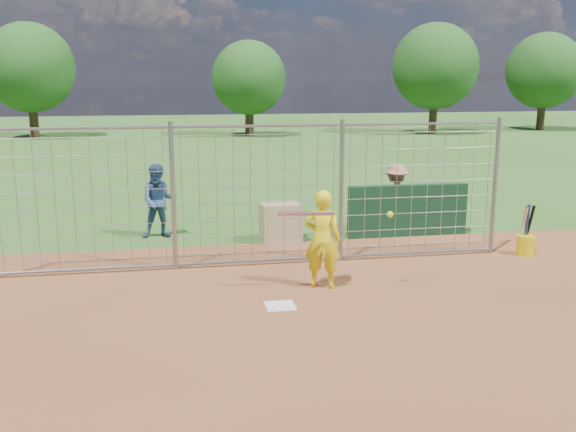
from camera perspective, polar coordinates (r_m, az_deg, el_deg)
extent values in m
plane|color=#2D591E|center=(9.77, -0.90, -7.66)|extent=(100.00, 100.00, 0.00)
plane|color=brown|center=(7.07, 3.26, -15.77)|extent=(18.00, 18.00, 0.00)
cube|color=silver|center=(9.58, -0.70, -8.00)|extent=(0.43, 0.43, 0.02)
cube|color=#11381E|center=(13.86, 10.59, 0.48)|extent=(2.60, 0.20, 1.10)
imported|color=yellow|center=(10.22, 3.07, -2.07)|extent=(0.68, 0.57, 1.60)
imported|color=navy|center=(13.70, -11.39, 1.30)|extent=(0.76, 0.60, 1.57)
imported|color=#9C6655|center=(14.07, 9.52, 1.55)|extent=(1.13, 0.96, 1.52)
cube|color=tan|center=(13.18, -0.68, -0.59)|extent=(0.84, 0.61, 0.80)
cylinder|color=silver|center=(9.76, 1.62, 0.21)|extent=(0.86, 0.21, 0.06)
sphere|color=#CEE217|center=(10.13, 9.06, 0.14)|extent=(0.10, 0.10, 0.10)
cylinder|color=#DBC40B|center=(13.04, 20.36, -2.45)|extent=(0.34, 0.34, 0.38)
cylinder|color=silver|center=(12.98, 20.18, -0.87)|extent=(0.11, 0.31, 0.83)
cylinder|color=navy|center=(13.01, 20.44, -0.86)|extent=(0.07, 0.12, 0.85)
cylinder|color=black|center=(13.04, 20.63, -0.85)|extent=(0.11, 0.25, 0.84)
cylinder|color=gray|center=(11.25, -10.18, 1.67)|extent=(0.08, 0.08, 2.60)
cylinder|color=gray|center=(11.64, 4.76, 2.18)|extent=(0.08, 0.08, 2.60)
cylinder|color=gray|center=(12.75, 17.91, 2.50)|extent=(0.08, 0.08, 2.60)
cylinder|color=gray|center=(11.20, -2.64, 8.00)|extent=(9.00, 0.05, 0.05)
cylinder|color=gray|center=(11.63, -2.52, -3.98)|extent=(9.00, 0.05, 0.05)
cube|color=gray|center=(11.36, -2.58, 1.70)|extent=(9.00, 0.02, 2.50)
cylinder|color=#3F2B19|center=(38.85, -21.70, 8.33)|extent=(0.50, 0.50, 2.52)
sphere|color=#26561E|center=(38.80, -22.00, 12.14)|extent=(4.90, 4.90, 4.90)
cylinder|color=#3F2B19|center=(37.40, -3.45, 8.77)|extent=(0.50, 0.50, 2.16)
sphere|color=#26561E|center=(37.34, -3.50, 12.17)|extent=(4.20, 4.20, 4.20)
cylinder|color=#3F2B19|center=(39.77, 12.77, 9.01)|extent=(0.50, 0.50, 2.59)
sphere|color=#26561E|center=(39.72, 12.96, 12.85)|extent=(5.04, 5.04, 5.04)
cylinder|color=#3F2B19|center=(44.78, 21.58, 8.70)|extent=(0.50, 0.50, 2.45)
sphere|color=#26561E|center=(44.74, 21.84, 11.91)|extent=(4.76, 4.76, 4.76)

